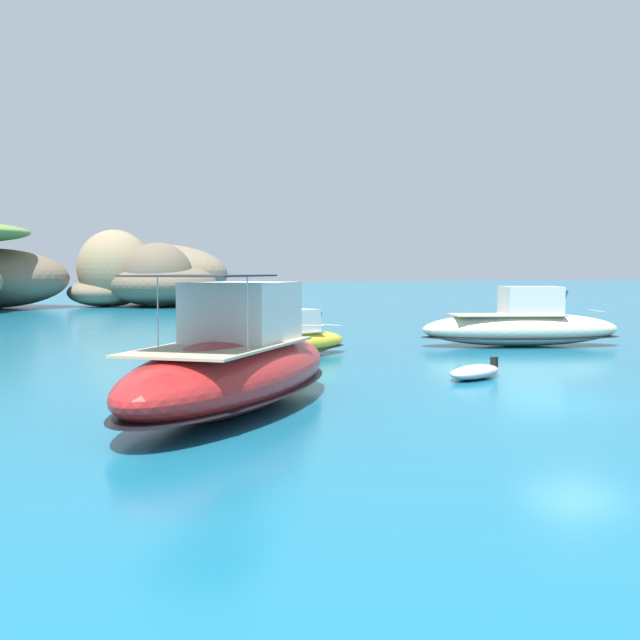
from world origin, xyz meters
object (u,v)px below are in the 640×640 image
object	(u,v)px
islet_small	(150,277)
motorboat_yellow	(289,341)
motorboat_red	(235,367)
dinghy_tender	(475,372)
motorboat_cream	(522,326)
channel_buoy	(211,357)

from	to	relation	value
islet_small	motorboat_yellow	bearing A→B (deg)	-95.64
motorboat_red	motorboat_yellow	bearing A→B (deg)	61.90
dinghy_tender	motorboat_cream	bearing A→B (deg)	45.14
islet_small	motorboat_red	distance (m)	60.76
islet_small	motorboat_red	bearing A→B (deg)	-100.03
motorboat_cream	dinghy_tender	world-z (taller)	motorboat_cream
motorboat_yellow	channel_buoy	size ratio (longest dim) A/B	4.47
channel_buoy	islet_small	bearing A→B (deg)	80.39
motorboat_yellow	motorboat_cream	size ratio (longest dim) A/B	0.69
islet_small	motorboat_red	size ratio (longest dim) A/B	2.06
motorboat_red	dinghy_tender	size ratio (longest dim) A/B	3.65
motorboat_yellow	motorboat_cream	xyz separation A→B (m)	(11.41, -0.00, 0.27)
motorboat_cream	dinghy_tender	xyz separation A→B (m)	(-8.37, -8.41, -0.69)
motorboat_red	channel_buoy	world-z (taller)	motorboat_red
motorboat_cream	dinghy_tender	size ratio (longest dim) A/B	3.43
islet_small	motorboat_cream	size ratio (longest dim) A/B	2.20
motorboat_yellow	motorboat_red	bearing A→B (deg)	-118.10
islet_small	dinghy_tender	xyz separation A→B (m)	(-1.81, -57.50, -2.59)
channel_buoy	dinghy_tender	bearing A→B (deg)	-44.54
dinghy_tender	channel_buoy	bearing A→B (deg)	135.46
motorboat_red	motorboat_cream	xyz separation A→B (m)	(17.13, 10.72, -0.16)
motorboat_red	motorboat_cream	size ratio (longest dim) A/B	1.06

